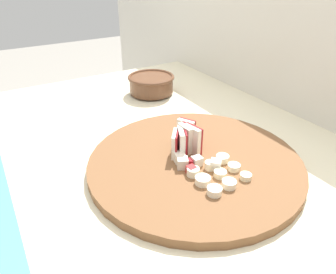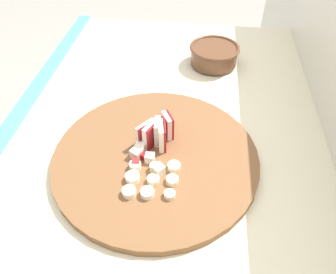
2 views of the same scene
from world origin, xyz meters
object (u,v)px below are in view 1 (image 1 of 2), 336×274
Objects in this scene: apple_dice_pile at (192,162)px; apple_wedge_fan at (185,139)px; cutting_board at (194,163)px; ceramic_bowl at (151,84)px; banana_slice_rows at (217,174)px.

apple_wedge_fan is at bearing 160.61° from apple_dice_pile.
cutting_board is 0.43m from ceramic_bowl.
banana_slice_rows is (0.11, -0.00, -0.02)m from apple_wedge_fan.
ceramic_bowl is (-0.43, 0.14, 0.01)m from apple_dice_pile.
apple_wedge_fan is 0.39m from ceramic_bowl.
cutting_board is 0.08m from banana_slice_rows.
apple_wedge_fan reaches higher than apple_dice_pile.
banana_slice_rows is (0.05, 0.02, -0.00)m from apple_dice_pile.
ceramic_bowl is at bearing 166.32° from banana_slice_rows.
ceramic_bowl is at bearing 162.19° from apple_dice_pile.
apple_dice_pile is at bearing -19.39° from apple_wedge_fan.
cutting_board is 5.55× the size of apple_wedge_fan.
banana_slice_rows is 0.50m from ceramic_bowl.
apple_wedge_fan is 0.12m from banana_slice_rows.
apple_wedge_fan is 0.54× the size of ceramic_bowl.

